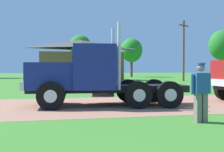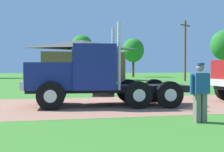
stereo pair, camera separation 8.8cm
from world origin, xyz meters
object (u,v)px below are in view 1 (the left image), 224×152
object	(u,v)px
shed_building	(81,61)
truck_foreground_white	(88,77)
utility_pole_near	(184,49)
visitor_standing_near	(201,90)

from	to	relation	value
shed_building	truck_foreground_white	bearing A→B (deg)	-96.26
utility_pole_near	shed_building	bearing A→B (deg)	157.07
visitor_standing_near	utility_pole_near	xyz separation A→B (m)	(12.93, 27.68, 3.11)
truck_foreground_white	visitor_standing_near	xyz separation A→B (m)	(2.63, -4.70, -0.27)
utility_pole_near	truck_foreground_white	bearing A→B (deg)	-124.10
truck_foreground_white	visitor_standing_near	size ratio (longest dim) A/B	4.00
visitor_standing_near	utility_pole_near	distance (m)	30.70
truck_foreground_white	utility_pole_near	distance (m)	27.89
visitor_standing_near	shed_building	size ratio (longest dim) A/B	0.15
truck_foreground_white	shed_building	xyz separation A→B (m)	(3.10, 28.24, 1.38)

